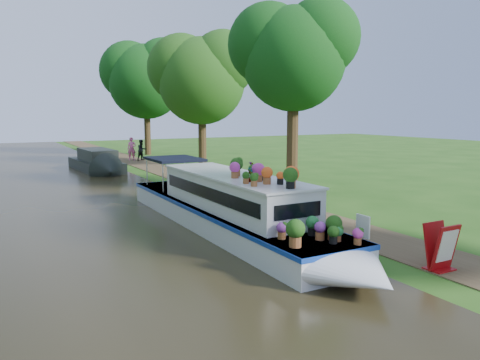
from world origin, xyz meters
name	(u,v)px	position (x,y,z in m)	size (l,w,h in m)	color
ground	(255,212)	(0.00, 0.00, 0.00)	(100.00, 100.00, 0.00)	#224C13
canal_water	(96,230)	(-6.00, 0.00, 0.01)	(10.00, 100.00, 0.02)	black
towpath	(281,208)	(1.20, 0.00, 0.01)	(2.20, 100.00, 0.03)	#483721
plant_boat	(233,207)	(-2.25, -2.45, 0.85)	(2.29, 13.52, 2.31)	silver
tree_near_overhang	(293,51)	(3.79, 3.06, 6.60)	(5.52, 5.28, 8.99)	#312110
tree_near_mid	(201,74)	(4.48, 15.08, 6.44)	(6.90, 6.60, 9.40)	#312110
tree_near_far	(145,76)	(3.98, 26.09, 7.05)	(7.59, 7.26, 10.30)	#312110
second_boat	(97,162)	(-2.65, 15.81, 0.58)	(2.46, 7.51, 1.44)	black
sandwich_board	(441,249)	(0.47, -8.02, 0.54)	(0.71, 0.56, 1.14)	#9E0B0E
pedestrian_pink	(132,149)	(1.22, 21.42, 0.95)	(0.67, 0.44, 1.83)	pink
pedestrian_dark	(142,150)	(1.90, 20.94, 0.86)	(0.80, 0.63, 1.65)	black
verge_plant	(227,197)	(0.05, 2.48, 0.20)	(0.35, 0.31, 0.39)	#1F6A22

